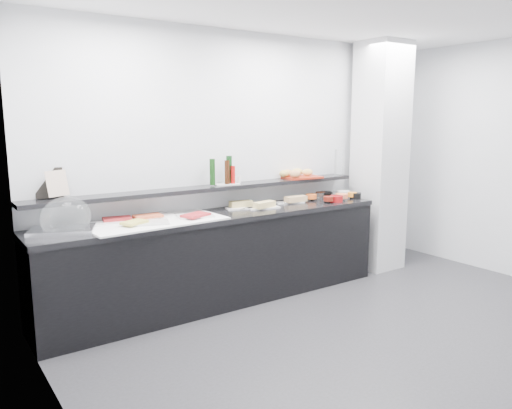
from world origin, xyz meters
TOP-DOWN VIEW (x-y plane):
  - ground at (0.00, 0.00)m, footprint 5.00×5.00m
  - back_wall at (0.00, 2.00)m, footprint 5.00×0.02m
  - column at (1.50, 1.65)m, footprint 0.50×0.50m
  - buffet_cabinet at (-0.70, 1.70)m, footprint 3.60×0.60m
  - counter_top at (-0.70, 1.70)m, footprint 3.62×0.62m
  - wall_shelf at (-0.70, 1.88)m, footprint 3.60×0.25m
  - cloche_base at (-2.18, 1.72)m, footprint 0.59×0.50m
  - cloche_dome at (-2.15, 1.70)m, footprint 0.48×0.37m
  - linen_runner at (-1.40, 1.66)m, footprint 1.27×0.66m
  - platter_meat_a at (-1.78, 1.80)m, footprint 0.28×0.19m
  - food_meat_a at (-1.69, 1.83)m, footprint 0.27×0.20m
  - platter_salmon at (-1.34, 1.84)m, footprint 0.39×0.31m
  - food_salmon at (-1.41, 1.79)m, footprint 0.26×0.17m
  - platter_cheese at (-1.49, 1.59)m, footprint 0.39×0.33m
  - food_cheese at (-1.62, 1.59)m, footprint 0.25×0.21m
  - platter_meat_b at (-1.01, 1.63)m, footprint 0.38×0.30m
  - food_meat_b at (-1.03, 1.58)m, footprint 0.29×0.23m
  - sandwich_plate_left at (-0.40, 1.79)m, footprint 0.33×0.21m
  - sandwich_food_left at (-0.37, 1.83)m, footprint 0.25×0.12m
  - tongs_left at (-0.42, 1.71)m, footprint 0.14×0.08m
  - sandwich_plate_mid at (-0.20, 1.68)m, footprint 0.35×0.19m
  - sandwich_food_mid at (-0.20, 1.66)m, footprint 0.26×0.13m
  - tongs_mid at (-0.16, 1.65)m, footprint 0.16×0.02m
  - sandwich_plate_right at (0.23, 1.80)m, footprint 0.34×0.21m
  - sandwich_food_right at (0.29, 1.75)m, footprint 0.26×0.11m
  - tongs_right at (0.17, 1.73)m, footprint 0.16×0.02m
  - bowl_glass_fruit at (0.63, 1.78)m, footprint 0.15×0.15m
  - fill_glass_fruit at (0.54, 1.78)m, footprint 0.16×0.16m
  - bowl_black_jam at (0.80, 1.81)m, footprint 0.17×0.17m
  - fill_black_jam at (0.74, 1.85)m, footprint 0.13×0.13m
  - bowl_glass_cream at (0.84, 1.83)m, footprint 0.25×0.25m
  - fill_glass_cream at (1.03, 1.77)m, footprint 0.17×0.17m
  - bowl_red_jam at (0.71, 1.55)m, footprint 0.15×0.15m
  - fill_red_jam at (0.58, 1.55)m, footprint 0.13×0.13m
  - bowl_glass_salmon at (0.77, 1.59)m, footprint 0.19×0.19m
  - fill_glass_salmon at (0.84, 1.60)m, footprint 0.18×0.18m
  - bowl_black_fruit at (1.05, 1.59)m, footprint 0.15×0.15m
  - fill_black_fruit at (1.02, 1.61)m, footprint 0.12×0.12m
  - framed_print at (-2.20, 2.00)m, footprint 0.23×0.13m
  - print_art at (-2.15, 1.94)m, footprint 0.20×0.11m
  - condiment_tray at (-0.51, 1.89)m, footprint 0.28×0.21m
  - bottle_green_a at (-0.68, 1.88)m, footprint 0.07×0.07m
  - bottle_brown at (-0.53, 1.85)m, footprint 0.06×0.06m
  - bottle_green_b at (-0.47, 1.90)m, footprint 0.08×0.08m
  - bottle_hot at (-0.46, 1.85)m, footprint 0.06×0.06m
  - shaker_salt at (-0.38, 1.86)m, footprint 0.05×0.05m
  - shaker_pepper at (-0.40, 1.90)m, footprint 0.03×0.03m
  - bread_tray at (0.47, 1.88)m, footprint 0.46×0.34m
  - bread_roll_nw at (0.26, 1.92)m, footprint 0.14×0.10m
  - bread_roll_n at (0.32, 1.94)m, footprint 0.14×0.10m
  - bread_roll_ne at (0.48, 1.97)m, footprint 0.16×0.10m
  - bread_roll_sw at (0.34, 1.81)m, footprint 0.14×0.11m
  - bread_roll_s at (0.31, 1.79)m, footprint 0.13×0.09m
  - bread_roll_mide at (0.55, 1.87)m, footprint 0.15×0.12m
  - carafe at (1.03, 1.85)m, footprint 0.15×0.15m

SIDE VIEW (x-z plane):
  - ground at x=0.00m, z-range 0.00..0.00m
  - buffet_cabinet at x=-0.70m, z-range 0.00..0.85m
  - counter_top at x=-0.70m, z-range 0.85..0.90m
  - linen_runner at x=-1.40m, z-range 0.90..0.91m
  - sandwich_plate_left at x=-0.40m, z-range 0.90..0.91m
  - sandwich_plate_mid at x=-0.20m, z-range 0.90..0.91m
  - sandwich_plate_right at x=0.23m, z-range 0.90..0.91m
  - tongs_left at x=-0.42m, z-range 0.92..0.92m
  - tongs_mid at x=-0.16m, z-range 0.91..0.92m
  - tongs_right at x=0.17m, z-range 0.92..0.92m
  - cloche_base at x=-2.18m, z-range 0.90..0.94m
  - platter_meat_a at x=-1.78m, z-range 0.92..0.93m
  - platter_salmon at x=-1.34m, z-range 0.92..0.93m
  - platter_cheese at x=-1.49m, z-range 0.92..0.93m
  - platter_meat_b at x=-1.01m, z-range 0.92..0.93m
  - bowl_glass_fruit at x=0.63m, z-range 0.90..0.97m
  - bowl_black_jam at x=0.80m, z-range 0.90..0.97m
  - bowl_glass_cream at x=0.84m, z-range 0.90..0.97m
  - bowl_red_jam at x=0.71m, z-range 0.90..0.97m
  - bowl_glass_salmon at x=0.77m, z-range 0.90..0.97m
  - bowl_black_fruit at x=1.05m, z-range 0.90..0.97m
  - food_meat_a at x=-1.69m, z-range 0.93..0.95m
  - food_salmon at x=-1.41m, z-range 0.93..0.95m
  - food_cheese at x=-1.62m, z-range 0.93..0.95m
  - food_meat_b at x=-1.03m, z-range 0.93..0.95m
  - sandwich_food_left at x=-0.37m, z-range 0.91..0.97m
  - sandwich_food_mid at x=-0.20m, z-range 0.91..0.97m
  - sandwich_food_right at x=0.29m, z-range 0.91..0.97m
  - fill_glass_fruit at x=0.54m, z-range 0.92..0.97m
  - fill_black_jam at x=0.74m, z-range 0.92..0.97m
  - fill_glass_cream at x=1.03m, z-range 0.92..0.97m
  - fill_red_jam at x=0.58m, z-range 0.92..0.97m
  - fill_glass_salmon at x=0.84m, z-range 0.92..0.97m
  - fill_black_fruit at x=1.02m, z-range 0.92..0.97m
  - cloche_dome at x=-2.15m, z-range 0.86..1.20m
  - wall_shelf at x=-0.70m, z-range 1.11..1.15m
  - condiment_tray at x=-0.51m, z-range 1.15..1.16m
  - bread_tray at x=0.47m, z-range 1.15..1.17m
  - shaker_salt at x=-0.38m, z-range 1.16..1.23m
  - shaker_pepper at x=-0.40m, z-range 1.16..1.23m
  - bread_roll_nw at x=0.26m, z-range 1.17..1.25m
  - bread_roll_n at x=0.32m, z-range 1.17..1.25m
  - bread_roll_ne at x=0.48m, z-range 1.17..1.25m
  - bread_roll_sw at x=0.34m, z-range 1.17..1.25m
  - bread_roll_s at x=0.31m, z-range 1.17..1.25m
  - bread_roll_mide at x=0.55m, z-range 1.17..1.25m
  - bottle_hot at x=-0.46m, z-range 1.16..1.34m
  - framed_print at x=-2.20m, z-range 1.15..1.41m
  - print_art at x=-2.15m, z-range 1.17..1.39m
  - bottle_brown at x=-0.53m, z-range 1.16..1.40m
  - bottle_green_a at x=-0.68m, z-range 1.16..1.42m
  - carafe at x=1.03m, z-range 1.15..1.45m
  - bottle_green_b at x=-0.47m, z-range 1.16..1.44m
  - back_wall at x=0.00m, z-range 0.00..2.70m
  - column at x=1.50m, z-range 0.00..2.70m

